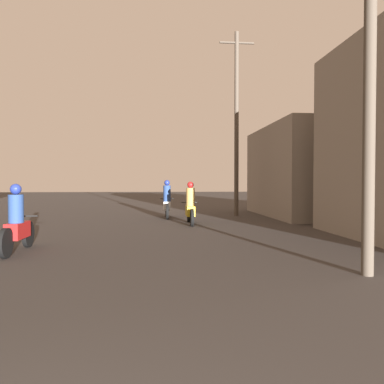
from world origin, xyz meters
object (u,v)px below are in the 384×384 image
object	(u,v)px
motorcycle_red	(17,225)
utility_pole_near	(370,25)
motorcycle_yellow	(190,207)
building_right_far	(323,171)
motorcycle_white	(167,203)
utility_pole_far	(237,121)

from	to	relation	value
motorcycle_red	utility_pole_near	xyz separation A→B (m)	(6.63, -2.67, 3.55)
motorcycle_red	motorcycle_yellow	world-z (taller)	motorcycle_yellow
motorcycle_red	motorcycle_yellow	size ratio (longest dim) A/B	0.94
building_right_far	motorcycle_yellow	bearing A→B (deg)	-154.41
motorcycle_yellow	motorcycle_white	distance (m)	2.64
motorcycle_red	utility_pole_far	distance (m)	11.51
motorcycle_white	utility_pole_near	size ratio (longest dim) A/B	0.25
utility_pole_near	utility_pole_far	size ratio (longest dim) A/B	0.94
motorcycle_red	utility_pole_near	distance (m)	7.98
building_right_far	motorcycle_white	bearing A→B (deg)	-175.21
utility_pole_near	building_right_far	bearing A→B (deg)	69.00
motorcycle_white	building_right_far	bearing A→B (deg)	8.01
utility_pole_near	utility_pole_far	xyz separation A→B (m)	(0.14, 11.18, 0.24)
motorcycle_yellow	utility_pole_near	distance (m)	8.97
building_right_far	utility_pole_far	distance (m)	4.73
motorcycle_red	motorcycle_white	xyz separation A→B (m)	(3.52, 7.76, 0.05)
motorcycle_white	building_right_far	xyz separation A→B (m)	(7.35, 0.62, 1.41)
motorcycle_yellow	utility_pole_far	world-z (taller)	utility_pole_far
building_right_far	motorcycle_red	bearing A→B (deg)	-142.37
motorcycle_red	motorcycle_white	world-z (taller)	motorcycle_white
motorcycle_yellow	motorcycle_white	xyz separation A→B (m)	(-0.81, 2.52, 0.03)
motorcycle_white	building_right_far	size ratio (longest dim) A/B	0.29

